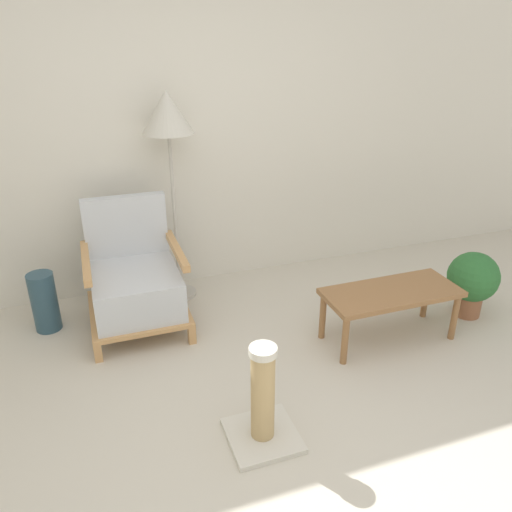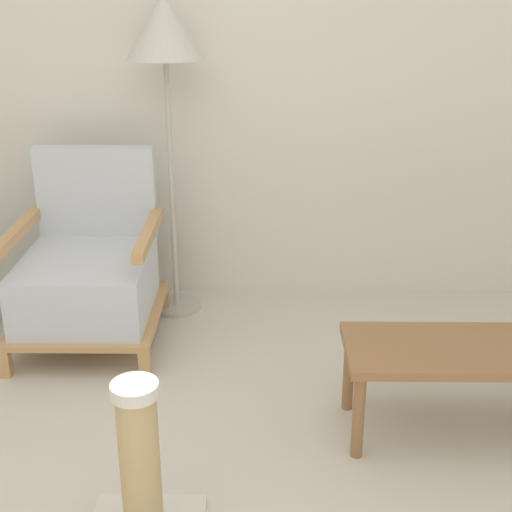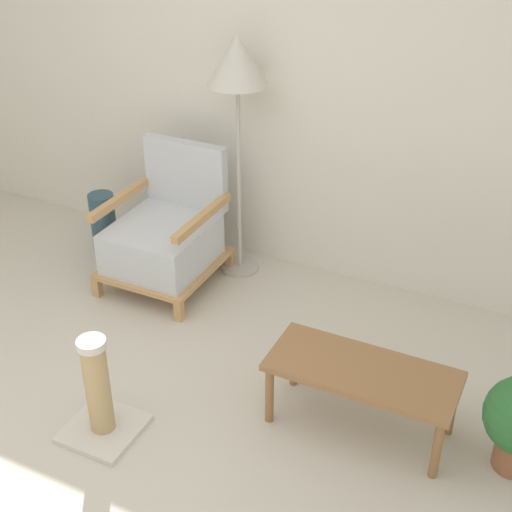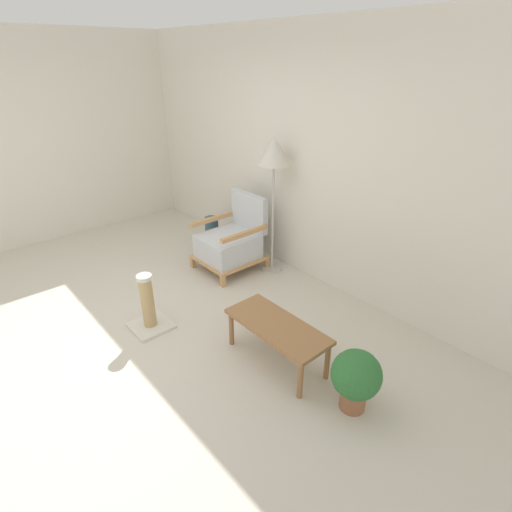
# 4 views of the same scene
# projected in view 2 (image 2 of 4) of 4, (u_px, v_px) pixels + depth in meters

# --- Properties ---
(wall_back) EXTENTS (8.00, 0.06, 2.70)m
(wall_back) POSITION_uv_depth(u_px,v_px,m) (187.00, 42.00, 3.57)
(wall_back) COLOR silver
(wall_back) RESTS_ON ground_plane
(armchair) EXTENTS (0.67, 0.73, 0.89)m
(armchair) POSITION_uv_depth(u_px,v_px,m) (89.00, 273.00, 3.39)
(armchair) COLOR tan
(armchair) RESTS_ON ground_plane
(floor_lamp) EXTENTS (0.37, 0.37, 1.59)m
(floor_lamp) POSITION_uv_depth(u_px,v_px,m) (165.00, 42.00, 3.32)
(floor_lamp) COLOR #B7B2A8
(floor_lamp) RESTS_ON ground_plane
(coffee_table) EXTENTS (0.93, 0.39, 0.38)m
(coffee_table) POSITION_uv_depth(u_px,v_px,m) (468.00, 358.00, 2.67)
(coffee_table) COLOR olive
(coffee_table) RESTS_ON ground_plane
(scratching_post) EXTENTS (0.36, 0.36, 0.57)m
(scratching_post) POSITION_uv_depth(u_px,v_px,m) (142.00, 486.00, 2.17)
(scratching_post) COLOR beige
(scratching_post) RESTS_ON ground_plane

